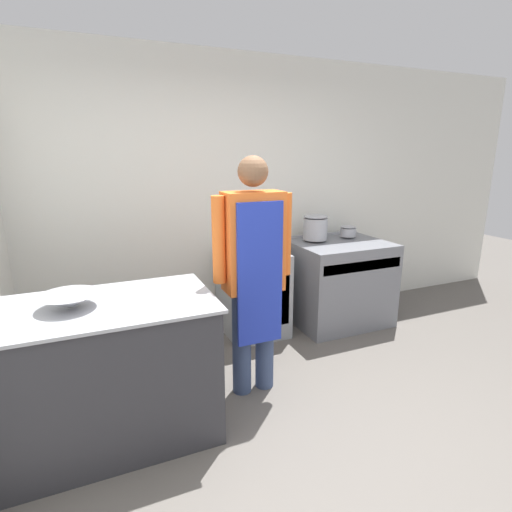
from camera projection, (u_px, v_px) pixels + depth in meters
The scene contains 9 objects.
ground_plane at pixel (323, 459), 2.37m from camera, with size 14.00×14.00×0.00m, color #5B5651.
wall_back at pixel (210, 196), 3.95m from camera, with size 8.00×0.05×2.70m.
prep_counter at pixel (112, 371), 2.48m from camera, with size 1.27×0.78×0.90m.
stove at pixel (338, 282), 4.24m from camera, with size 0.97×0.80×0.89m.
fridge_unit at pixel (253, 292), 3.98m from camera, with size 0.58×0.64×0.83m.
person_cook at pixel (254, 265), 2.84m from camera, with size 0.60×0.24×1.75m.
mixing_bowl at pixel (70, 301), 2.29m from camera, with size 0.33×0.33×0.08m.
stock_pot at pixel (315, 227), 4.13m from camera, with size 0.25×0.25×0.26m.
sauce_pot at pixel (348, 231), 4.31m from camera, with size 0.17×0.17×0.12m.
Camera 1 is at (-1.15, -1.67, 1.77)m, focal length 28.00 mm.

